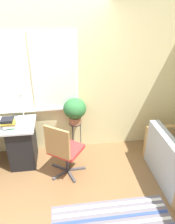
% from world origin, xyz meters
% --- Properties ---
extents(ground_plane, '(14.00, 14.00, 0.00)m').
position_xyz_m(ground_plane, '(0.00, 0.00, 0.00)').
color(ground_plane, brown).
extents(wall_back_with_window, '(9.00, 0.12, 2.70)m').
position_xyz_m(wall_back_with_window, '(0.00, 0.67, 1.35)').
color(wall_back_with_window, beige).
rests_on(wall_back_with_window, ground_plane).
extents(desk_lamp, '(0.16, 0.16, 0.48)m').
position_xyz_m(desk_lamp, '(-0.16, 0.47, 1.03)').
color(desk_lamp, white).
rests_on(desk_lamp, desk).
extents(book_stack, '(0.22, 0.19, 0.16)m').
position_xyz_m(book_stack, '(-0.35, 0.20, 0.84)').
color(book_stack, green).
rests_on(book_stack, desk).
extents(office_chair_swivel, '(0.61, 0.62, 0.94)m').
position_xyz_m(office_chair_swivel, '(0.46, -0.10, 0.49)').
color(office_chair_swivel, '#47474C').
rests_on(office_chair_swivel, ground_plane).
extents(plant_stand, '(0.22, 0.22, 0.58)m').
position_xyz_m(plant_stand, '(0.69, 0.52, 0.49)').
color(plant_stand, '#333338').
rests_on(plant_stand, ground_plane).
extents(potted_plant, '(0.39, 0.39, 0.46)m').
position_xyz_m(potted_plant, '(0.69, 0.52, 0.84)').
color(potted_plant, '#9E6B4C').
rests_on(potted_plant, plant_stand).
extents(floor_rug_striped, '(1.56, 0.55, 0.01)m').
position_xyz_m(floor_rug_striped, '(1.02, -0.99, 0.00)').
color(floor_rug_striped, slate).
rests_on(floor_rug_striped, ground_plane).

